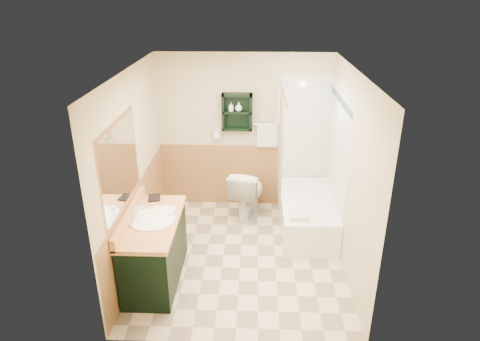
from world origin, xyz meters
The scene contains 25 objects.
floor centered at (0.00, 0.00, 0.00)m, with size 3.00×3.00×0.00m, color beige.
back_wall centered at (0.00, 1.52, 1.20)m, with size 2.60×0.04×2.40m, color beige.
left_wall centered at (-1.32, 0.00, 1.20)m, with size 0.04×3.00×2.40m, color beige.
right_wall centered at (1.32, 0.00, 1.20)m, with size 0.04×3.00×2.40m, color beige.
ceiling centered at (0.00, 0.00, 2.42)m, with size 2.60×3.00×0.04m, color white.
wainscot_left centered at (-1.29, 0.00, 0.50)m, with size 2.98×2.98×1.00m, color #B07B47, non-canonical shape.
wainscot_back centered at (0.00, 1.49, 0.50)m, with size 2.58×2.58×1.00m, color #B07B47, non-canonical shape.
mirror_frame centered at (-1.27, -0.55, 1.50)m, with size 1.30×1.30×1.00m, color brown, non-canonical shape.
mirror_glass centered at (-1.27, -0.55, 1.50)m, with size 1.20×1.20×0.90m, color white, non-canonical shape.
tile_right centered at (1.28, 0.75, 1.05)m, with size 1.50×1.50×2.10m, color white, non-canonical shape.
tile_back centered at (1.03, 1.48, 1.05)m, with size 0.95×0.95×2.10m, color white, non-canonical shape.
tile_accent centered at (1.27, 0.75, 1.90)m, with size 1.50×1.50×0.10m, color #144735, non-canonical shape.
wall_shelf centered at (-0.10, 1.41, 1.55)m, with size 0.45×0.15×0.55m, color black.
hair_dryer centered at (-0.40, 1.43, 1.20)m, with size 0.10×0.24×0.18m, color white, non-canonical shape.
towel_bar centered at (0.35, 1.45, 1.35)m, with size 0.40×0.06×0.40m, color white, non-canonical shape.
curtain_rod centered at (0.53, 0.75, 2.00)m, with size 0.03×0.03×1.60m, color silver.
shower_curtain centered at (0.53, 0.92, 1.15)m, with size 1.05×1.05×1.70m, color #BDAC8F, non-canonical shape.
vanity centered at (-0.99, -0.50, 0.40)m, with size 0.59×1.27×0.81m, color black.
bathtub centered at (0.93, 0.70, 0.25)m, with size 0.74×1.50×0.49m, color white.
toilet centered at (0.07, 1.08, 0.39)m, with size 0.44×0.79×0.77m, color white.
counter_towel centered at (-0.89, -0.33, 0.83)m, with size 0.26×0.21×0.04m, color white.
vanity_book centered at (-1.16, 0.02, 0.91)m, with size 0.15×0.02×0.20m, color black.
tub_towel centered at (0.75, 0.15, 0.53)m, with size 0.25×0.21×0.07m, color white.
soap_bottle_a centered at (-0.19, 1.40, 1.60)m, with size 0.06×0.13×0.06m, color white.
soap_bottle_b centered at (-0.08, 1.40, 1.62)m, with size 0.10×0.13×0.10m, color white.
Camera 1 is at (0.16, -4.70, 3.27)m, focal length 32.00 mm.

